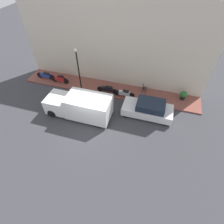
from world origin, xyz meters
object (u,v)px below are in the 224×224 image
at_px(motorcycle_red, 60,79).
at_px(streetlamp, 78,65).
at_px(motorcycle_blue, 46,75).
at_px(scooter_silver, 124,93).
at_px(delivery_van, 80,106).
at_px(motorcycle_black, 107,89).
at_px(cafe_chair, 144,88).
at_px(potted_plant, 183,95).
at_px(parked_car, 148,109).

height_order(motorcycle_red, streetlamp, streetlamp).
distance_m(motorcycle_blue, scooter_silver, 8.54).
xyz_separation_m(delivery_van, streetlamp, (3.08, 1.28, 1.71)).
xyz_separation_m(motorcycle_blue, motorcycle_red, (-0.16, -1.73, 0.03)).
bearing_deg(motorcycle_black, cafe_chair, -71.11).
relative_size(delivery_van, motorcycle_black, 2.67).
relative_size(scooter_silver, cafe_chair, 2.41).
bearing_deg(potted_plant, scooter_silver, 102.71).
relative_size(parked_car, motorcycle_blue, 2.00).
bearing_deg(motorcycle_red, scooter_silver, -92.85).
height_order(parked_car, streetlamp, streetlamp).
distance_m(delivery_van, potted_plant, 9.30).
xyz_separation_m(scooter_silver, motorcycle_red, (0.34, 6.79, 0.04)).
xyz_separation_m(motorcycle_blue, potted_plant, (0.67, -13.72, 0.06)).
relative_size(streetlamp, cafe_chair, 5.22).
bearing_deg(motorcycle_red, streetlamp, -100.50).
height_order(motorcycle_blue, scooter_silver, motorcycle_blue).
xyz_separation_m(motorcycle_blue, streetlamp, (-0.63, -4.25, 2.22)).
height_order(delivery_van, motorcycle_black, delivery_van).
height_order(scooter_silver, motorcycle_red, motorcycle_red).
height_order(motorcycle_black, streetlamp, streetlamp).
bearing_deg(delivery_van, parked_car, -73.20).
bearing_deg(cafe_chair, motorcycle_black, 108.89).
distance_m(scooter_silver, motorcycle_black, 1.70).
distance_m(delivery_van, motorcycle_blue, 6.67).
relative_size(streetlamp, potted_plant, 4.87).
bearing_deg(scooter_silver, streetlamp, 91.72).
height_order(delivery_van, potted_plant, delivery_van).
bearing_deg(scooter_silver, motorcycle_black, 84.84).
bearing_deg(delivery_van, cafe_chair, -45.69).
bearing_deg(potted_plant, motorcycle_red, 93.98).
bearing_deg(delivery_van, motorcycle_black, -21.25).
xyz_separation_m(scooter_silver, motorcycle_black, (0.15, 1.69, -0.01)).
distance_m(motorcycle_blue, potted_plant, 13.74).
xyz_separation_m(parked_car, motorcycle_blue, (2.07, 10.92, -0.12)).
bearing_deg(delivery_van, motorcycle_blue, 56.18).
bearing_deg(motorcycle_blue, cafe_chair, -85.60).
relative_size(parked_car, streetlamp, 0.98).
height_order(motorcycle_red, potted_plant, potted_plant).
relative_size(scooter_silver, motorcycle_red, 1.05).
distance_m(delivery_van, scooter_silver, 4.42).
relative_size(motorcycle_red, potted_plant, 2.14).
height_order(parked_car, potted_plant, parked_car).
height_order(motorcycle_blue, streetlamp, streetlamp).
relative_size(parked_car, potted_plant, 4.78).
bearing_deg(streetlamp, motorcycle_red, 79.50).
distance_m(motorcycle_blue, cafe_chair, 10.15).
relative_size(delivery_van, motorcycle_blue, 2.63).
relative_size(motorcycle_blue, scooter_silver, 1.06).
xyz_separation_m(streetlamp, cafe_chair, (1.41, -5.87, -2.16)).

